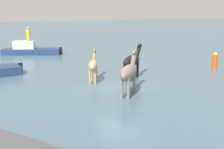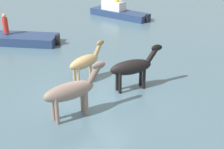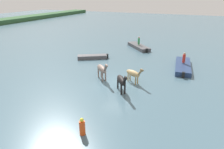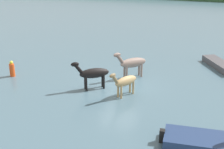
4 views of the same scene
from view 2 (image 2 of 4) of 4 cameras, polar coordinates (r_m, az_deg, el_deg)
The scene contains 7 objects.
ground_plane at distance 13.33m, azimuth -2.97°, elevation -4.02°, with size 149.75×149.75×0.00m, color #476675.
horse_lead at distance 13.52m, azimuth 3.77°, elevation 1.35°, with size 2.18×1.77×1.90m.
horse_pinto_flank at distance 11.56m, azimuth -7.31°, elevation -2.93°, with size 2.03×2.11×1.97m.
horse_chestnut_trailing at distance 14.38m, azimuth -4.81°, elevation 2.33°, with size 1.31×2.09×1.70m.
boat_tender_starboard at distance 25.48m, azimuth 1.18°, elevation 11.05°, with size 5.05×3.16×1.35m.
boat_skiff_near at distance 20.49m, azimuth -17.67°, elevation 5.98°, with size 6.00×2.18×0.77m.
person_watcher_seated at distance 20.33m, azimuth -18.69°, elevation 8.61°, with size 0.32×0.32×1.19m.
Camera 2 is at (-3.42, 11.14, 6.46)m, focal length 50.74 mm.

